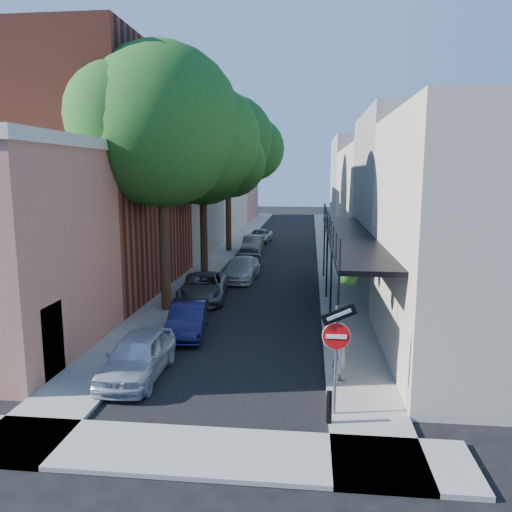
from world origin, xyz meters
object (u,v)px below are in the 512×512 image
(parked_car_e, at_px, (248,256))
(oak_far, at_px, (234,144))
(parked_car_c, at_px, (203,287))
(oak_near, at_px, (173,130))
(oak_mid, at_px, (210,156))
(bollard, at_px, (329,407))
(parked_car_b, at_px, (188,319))
(parked_car_g, at_px, (260,236))
(parked_car_a, at_px, (138,356))
(pedestrian, at_px, (341,353))
(parked_car_d, at_px, (242,269))
(parked_car_f, at_px, (253,245))
(sign_post, at_px, (337,341))

(parked_car_e, bearing_deg, oak_far, 101.83)
(parked_car_c, relative_size, parked_car_e, 1.23)
(parked_car_c, xyz_separation_m, parked_car_e, (1.02, 9.19, -0.00))
(oak_near, height_order, oak_mid, oak_near)
(bollard, xyz_separation_m, parked_car_b, (-5.08, 6.52, 0.10))
(parked_car_b, height_order, parked_car_g, parked_car_b)
(oak_far, height_order, parked_car_g, oak_far)
(bollard, height_order, parked_car_a, parked_car_a)
(parked_car_e, height_order, pedestrian, pedestrian)
(bollard, bearing_deg, oak_mid, 109.90)
(parked_car_d, height_order, pedestrian, pedestrian)
(oak_near, xyz_separation_m, parked_car_b, (1.29, -3.24, -7.26))
(oak_far, relative_size, parked_car_b, 3.18)
(bollard, relative_size, oak_far, 0.07)
(bollard, bearing_deg, oak_near, 123.12)
(parked_car_c, bearing_deg, parked_car_d, 69.98)
(parked_car_b, bearing_deg, parked_car_g, 82.52)
(bollard, relative_size, parked_car_b, 0.21)
(oak_mid, bearing_deg, parked_car_e, 59.42)
(oak_near, xyz_separation_m, pedestrian, (6.77, -7.36, -6.87))
(oak_near, relative_size, parked_car_f, 2.87)
(parked_car_f, relative_size, pedestrian, 2.23)
(oak_mid, relative_size, parked_car_d, 2.32)
(oak_near, height_order, parked_car_b, oak_near)
(oak_far, distance_m, pedestrian, 26.30)
(parked_car_e, bearing_deg, parked_car_b, -96.82)
(parked_car_b, relative_size, parked_car_g, 0.91)
(sign_post, distance_m, oak_near, 12.77)
(oak_far, bearing_deg, bollard, -76.65)
(sign_post, xyz_separation_m, pedestrian, (0.24, 1.93, -1.02))
(oak_near, height_order, parked_car_f, oak_near)
(oak_far, bearing_deg, oak_near, -90.04)
(sign_post, distance_m, oak_far, 27.80)
(oak_mid, height_order, parked_car_a, oak_mid)
(bollard, xyz_separation_m, parked_car_g, (-4.97, 32.18, 0.05))
(sign_post, xyz_separation_m, parked_car_b, (-5.24, 6.05, -1.42))
(oak_near, height_order, parked_car_d, oak_near)
(oak_far, relative_size, parked_car_a, 3.04)
(parked_car_d, bearing_deg, oak_far, 104.28)
(bollard, distance_m, parked_car_c, 12.93)
(bollard, distance_m, pedestrian, 2.48)
(sign_post, height_order, parked_car_g, sign_post)
(oak_far, height_order, parked_car_e, oak_far)
(parked_car_e, distance_m, parked_car_f, 5.18)
(parked_car_b, height_order, pedestrian, pedestrian)
(oak_far, bearing_deg, parked_car_a, -88.23)
(oak_near, distance_m, parked_car_g, 23.62)
(sign_post, xyz_separation_m, parked_car_g, (-5.13, 31.71, -1.46))
(parked_car_c, xyz_separation_m, parked_car_d, (1.20, 4.81, -0.01))
(parked_car_c, bearing_deg, parked_car_a, -96.02)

